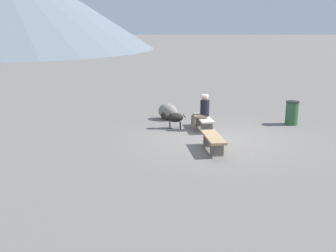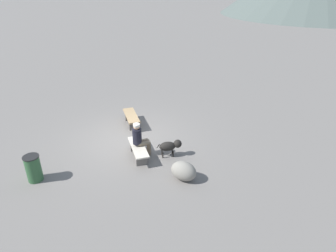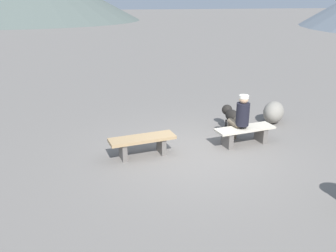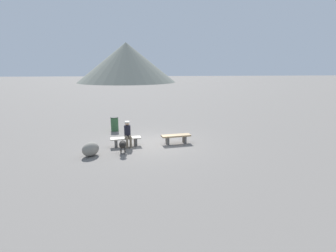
{
  "view_description": "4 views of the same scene",
  "coord_description": "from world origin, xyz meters",
  "px_view_note": "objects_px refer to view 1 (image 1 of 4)",
  "views": [
    {
      "loc": [
        -13.38,
        1.17,
        3.79
      ],
      "look_at": [
        -0.0,
        1.59,
        0.43
      ],
      "focal_mm": 45.04,
      "sensor_mm": 36.0,
      "label": 1
    },
    {
      "loc": [
        10.28,
        0.08,
        5.9
      ],
      "look_at": [
        0.03,
        1.6,
        0.52
      ],
      "focal_mm": 31.87,
      "sensor_mm": 36.0,
      "label": 2
    },
    {
      "loc": [
        -2.39,
        -7.28,
        3.47
      ],
      "look_at": [
        -0.55,
        1.0,
        0.39
      ],
      "focal_mm": 38.05,
      "sensor_mm": 36.0,
      "label": 3
    },
    {
      "loc": [
        0.54,
        13.08,
        3.91
      ],
      "look_at": [
        -0.98,
        -0.48,
        0.8
      ],
      "focal_mm": 27.66,
      "sensor_mm": 36.0,
      "label": 4
    }
  ],
  "objects_px": {
    "trash_bin": "(292,113)",
    "boulder": "(168,112)",
    "seated_person": "(202,110)",
    "dog": "(172,117)",
    "bench_right": "(204,121)",
    "bench_left": "(213,140)"
  },
  "relations": [
    {
      "from": "bench_left",
      "to": "trash_bin",
      "type": "height_order",
      "value": "trash_bin"
    },
    {
      "from": "bench_right",
      "to": "dog",
      "type": "xyz_separation_m",
      "value": [
        0.08,
        1.13,
        0.12
      ]
    },
    {
      "from": "bench_right",
      "to": "dog",
      "type": "height_order",
      "value": "dog"
    },
    {
      "from": "trash_bin",
      "to": "boulder",
      "type": "height_order",
      "value": "trash_bin"
    },
    {
      "from": "trash_bin",
      "to": "boulder",
      "type": "xyz_separation_m",
      "value": [
        0.66,
        4.65,
        -0.13
      ]
    },
    {
      "from": "trash_bin",
      "to": "boulder",
      "type": "distance_m",
      "value": 4.7
    },
    {
      "from": "bench_left",
      "to": "seated_person",
      "type": "relative_size",
      "value": 1.22
    },
    {
      "from": "boulder",
      "to": "bench_left",
      "type": "bearing_deg",
      "value": -160.06
    },
    {
      "from": "bench_right",
      "to": "seated_person",
      "type": "distance_m",
      "value": 0.46
    },
    {
      "from": "boulder",
      "to": "dog",
      "type": "bearing_deg",
      "value": -171.7
    },
    {
      "from": "dog",
      "to": "seated_person",
      "type": "bearing_deg",
      "value": 167.08
    },
    {
      "from": "bench_right",
      "to": "trash_bin",
      "type": "bearing_deg",
      "value": -84.81
    },
    {
      "from": "dog",
      "to": "boulder",
      "type": "bearing_deg",
      "value": -84.09
    },
    {
      "from": "bench_right",
      "to": "trash_bin",
      "type": "xyz_separation_m",
      "value": [
        0.84,
        -3.32,
        0.14
      ]
    },
    {
      "from": "trash_bin",
      "to": "seated_person",
      "type": "bearing_deg",
      "value": 105.7
    },
    {
      "from": "dog",
      "to": "boulder",
      "type": "height_order",
      "value": "boulder"
    },
    {
      "from": "bench_left",
      "to": "dog",
      "type": "distance_m",
      "value": 2.96
    },
    {
      "from": "bench_left",
      "to": "boulder",
      "type": "xyz_separation_m",
      "value": [
        4.09,
        1.48,
        -0.02
      ]
    },
    {
      "from": "bench_left",
      "to": "bench_right",
      "type": "xyz_separation_m",
      "value": [
        2.59,
        0.14,
        -0.04
      ]
    },
    {
      "from": "seated_person",
      "to": "boulder",
      "type": "distance_m",
      "value": 2.09
    },
    {
      "from": "bench_right",
      "to": "seated_person",
      "type": "bearing_deg",
      "value": 139.56
    },
    {
      "from": "dog",
      "to": "bench_left",
      "type": "bearing_deg",
      "value": 113.13
    }
  ]
}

